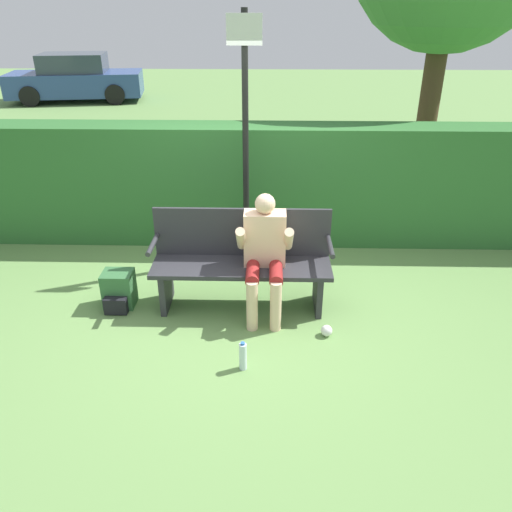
# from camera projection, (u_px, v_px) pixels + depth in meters

# --- Properties ---
(ground_plane) EXTENTS (40.00, 40.00, 0.00)m
(ground_plane) POSITION_uv_depth(u_px,v_px,m) (242.00, 306.00, 5.25)
(ground_plane) COLOR #668E4C
(hedge_back) EXTENTS (12.00, 0.53, 1.52)m
(hedge_back) POSITION_uv_depth(u_px,v_px,m) (248.00, 185.00, 6.39)
(hedge_back) COLOR #2D662D
(hedge_back) RESTS_ON ground
(park_bench) EXTENTS (1.81, 0.50, 1.01)m
(park_bench) POSITION_uv_depth(u_px,v_px,m) (242.00, 260.00, 5.09)
(park_bench) COLOR #2D2D33
(park_bench) RESTS_ON ground
(person_seated) EXTENTS (0.55, 0.62, 1.23)m
(person_seated) POSITION_uv_depth(u_px,v_px,m) (265.00, 250.00, 4.88)
(person_seated) COLOR beige
(person_seated) RESTS_ON ground
(backpack) EXTENTS (0.31, 0.34, 0.39)m
(backpack) POSITION_uv_depth(u_px,v_px,m) (119.00, 291.00, 5.17)
(backpack) COLOR #336638
(backpack) RESTS_ON ground
(water_bottle) EXTENTS (0.07, 0.07, 0.28)m
(water_bottle) POSITION_uv_depth(u_px,v_px,m) (243.00, 356.00, 4.30)
(water_bottle) COLOR silver
(water_bottle) RESTS_ON ground
(signpost) EXTENTS (0.37, 0.09, 2.81)m
(signpost) POSITION_uv_depth(u_px,v_px,m) (245.00, 129.00, 5.53)
(signpost) COLOR black
(signpost) RESTS_ON ground
(parked_car) EXTENTS (4.21, 2.22, 1.41)m
(parked_car) POSITION_uv_depth(u_px,v_px,m) (76.00, 79.00, 15.53)
(parked_car) COLOR #2D4784
(parked_car) RESTS_ON ground
(litter_crumple) EXTENTS (0.11, 0.11, 0.11)m
(litter_crumple) POSITION_uv_depth(u_px,v_px,m) (327.00, 331.00, 4.77)
(litter_crumple) COLOR silver
(litter_crumple) RESTS_ON ground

